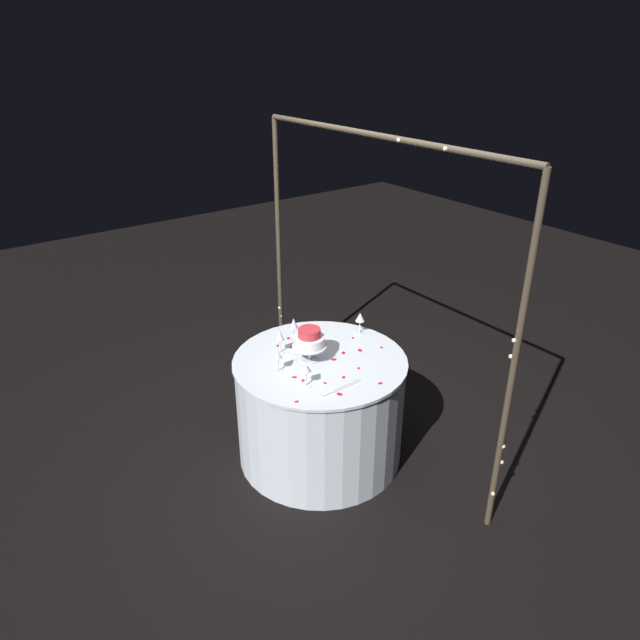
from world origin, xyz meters
TOP-DOWN VIEW (x-y plane):
  - ground_plane at (0.00, 0.00)m, footprint 12.00×12.00m
  - decorative_arch at (-0.00, 0.42)m, footprint 2.28×0.06m
  - main_table at (0.00, 0.00)m, footprint 1.12×1.12m
  - tiered_cake at (-0.03, -0.06)m, footprint 0.22×0.22m
  - wine_glass_0 at (-0.04, -0.29)m, footprint 0.06×0.06m
  - wine_glass_1 at (-0.13, 0.44)m, footprint 0.06×0.06m
  - wine_glass_2 at (-0.31, 0.01)m, footprint 0.06×0.06m
  - wine_glass_3 at (-0.23, -0.16)m, footprint 0.06×0.06m
  - wine_glass_4 at (0.20, -0.25)m, footprint 0.06×0.06m
  - cake_knife at (0.35, -0.12)m, footprint 0.03×0.30m
  - rose_petal_0 at (0.08, -0.25)m, footprint 0.04×0.04m
  - rose_petal_1 at (-0.16, 0.02)m, footprint 0.05×0.04m
  - rose_petal_2 at (0.30, -0.39)m, footprint 0.02×0.03m
  - rose_petal_3 at (0.14, -0.23)m, footprint 0.04×0.03m
  - rose_petal_4 at (-0.36, -0.00)m, footprint 0.04×0.03m
  - rose_petal_5 at (0.06, 0.28)m, footprint 0.05×0.04m
  - rose_petal_6 at (-0.22, 0.12)m, footprint 0.03×0.02m
  - rose_petal_7 at (0.24, -0.14)m, footprint 0.03×0.02m
  - rose_petal_8 at (0.02, 0.17)m, footprint 0.04×0.04m
  - rose_petal_9 at (0.39, -0.15)m, footprint 0.04×0.04m
  - rose_petal_10 at (-0.24, -0.05)m, footprint 0.03×0.03m
  - rose_petal_11 at (0.33, -0.23)m, footprint 0.03×0.03m
  - rose_petal_12 at (0.26, -0.01)m, footprint 0.03×0.04m
  - rose_petal_13 at (0.44, 0.12)m, footprint 0.02×0.03m
  - rose_petal_14 at (0.05, 0.07)m, footprint 0.04×0.05m
  - rose_petal_15 at (0.23, 0.13)m, footprint 0.03×0.03m
  - rose_petal_16 at (-0.31, -0.12)m, footprint 0.04×0.04m
  - rose_petal_17 at (0.11, 0.42)m, footprint 0.03×0.02m
  - rose_petal_18 at (-0.10, 0.35)m, footprint 0.03×0.03m

SIDE VIEW (x-z plane):
  - ground_plane at x=0.00m, z-range 0.00..0.00m
  - main_table at x=0.00m, z-range 0.00..0.75m
  - rose_petal_0 at x=0.08m, z-range 0.75..0.75m
  - rose_petal_1 at x=-0.16m, z-range 0.75..0.75m
  - rose_petal_2 at x=0.30m, z-range 0.75..0.75m
  - rose_petal_3 at x=0.14m, z-range 0.75..0.75m
  - rose_petal_4 at x=-0.36m, z-range 0.75..0.75m
  - rose_petal_5 at x=0.06m, z-range 0.75..0.75m
  - rose_petal_6 at x=-0.22m, z-range 0.75..0.75m
  - rose_petal_7 at x=0.24m, z-range 0.75..0.75m
  - rose_petal_8 at x=0.02m, z-range 0.75..0.75m
  - rose_petal_9 at x=0.39m, z-range 0.75..0.75m
  - rose_petal_10 at x=-0.24m, z-range 0.75..0.75m
  - rose_petal_11 at x=0.33m, z-range 0.75..0.75m
  - rose_petal_12 at x=0.26m, z-range 0.75..0.75m
  - rose_petal_13 at x=0.44m, z-range 0.75..0.75m
  - rose_petal_14 at x=0.05m, z-range 0.75..0.75m
  - rose_petal_15 at x=0.23m, z-range 0.75..0.75m
  - rose_petal_16 at x=-0.31m, z-range 0.75..0.75m
  - rose_petal_17 at x=0.11m, z-range 0.75..0.75m
  - rose_petal_18 at x=-0.10m, z-range 0.75..0.75m
  - cake_knife at x=0.35m, z-range 0.74..0.76m
  - wine_glass_4 at x=0.20m, z-range 0.78..0.93m
  - wine_glass_1 at x=-0.13m, z-range 0.78..0.94m
  - wine_glass_0 at x=-0.04m, z-range 0.78..0.94m
  - wine_glass_2 at x=-0.31m, z-range 0.78..0.95m
  - wine_glass_3 at x=-0.23m, z-range 0.79..0.96m
  - tiered_cake at x=-0.03m, z-range 0.78..1.00m
  - decorative_arch at x=0.00m, z-range 0.35..2.45m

